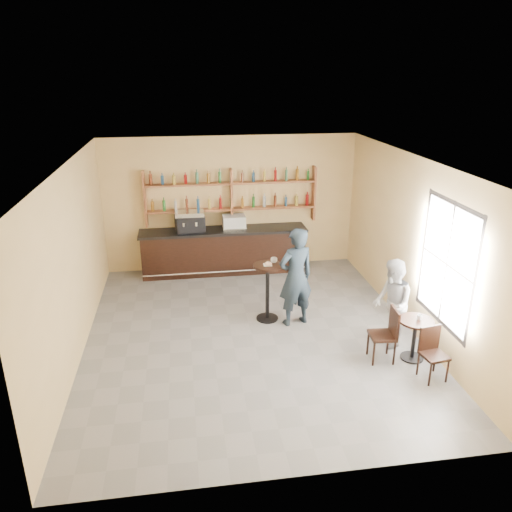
{
  "coord_description": "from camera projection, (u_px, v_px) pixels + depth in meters",
  "views": [
    {
      "loc": [
        -1.14,
        -8.08,
        4.65
      ],
      "look_at": [
        0.2,
        0.8,
        1.25
      ],
      "focal_mm": 35.0,
      "sensor_mm": 36.0,
      "label": 1
    }
  ],
  "objects": [
    {
      "name": "window_pane",
      "position": [
        447.0,
        264.0,
        7.98
      ],
      "size": [
        0.0,
        2.0,
        2.0
      ],
      "primitive_type": "plane",
      "rotation": [
        1.57,
        0.0,
        -1.57
      ],
      "color": "white",
      "rests_on": "wall_right"
    },
    {
      "name": "wall_right",
      "position": [
        413.0,
        245.0,
        9.13
      ],
      "size": [
        0.0,
        7.0,
        7.0
      ],
      "primitive_type": "plane",
      "rotation": [
        1.57,
        0.0,
        -1.57
      ],
      "color": "#E7C383",
      "rests_on": "floor"
    },
    {
      "name": "wall_front",
      "position": [
        296.0,
        364.0,
        5.47
      ],
      "size": [
        7.0,
        0.0,
        7.0
      ],
      "primitive_type": "plane",
      "rotation": [
        -1.57,
        0.0,
        0.0
      ],
      "color": "#E7C383",
      "rests_on": "floor"
    },
    {
      "name": "floor",
      "position": [
        252.0,
        334.0,
        9.28
      ],
      "size": [
        7.0,
        7.0,
        0.0
      ],
      "primitive_type": "plane",
      "color": "slate",
      "rests_on": "ground"
    },
    {
      "name": "napkin",
      "position": [
        268.0,
        265.0,
        9.44
      ],
      "size": [
        0.17,
        0.17,
        0.0
      ],
      "primitive_type": "cube",
      "rotation": [
        0.0,
        0.0,
        -0.07
      ],
      "color": "white",
      "rests_on": "pedestal_table"
    },
    {
      "name": "patron_second",
      "position": [
        392.0,
        304.0,
        8.69
      ],
      "size": [
        0.7,
        0.85,
        1.6
      ],
      "primitive_type": "imported",
      "rotation": [
        0.0,
        0.0,
        -1.7
      ],
      "color": "#A5A5AA",
      "rests_on": "floor"
    },
    {
      "name": "wall_left",
      "position": [
        73.0,
        263.0,
        8.29
      ],
      "size": [
        0.0,
        7.0,
        7.0
      ],
      "primitive_type": "plane",
      "rotation": [
        1.57,
        0.0,
        1.57
      ],
      "color": "#E7C383",
      "rests_on": "floor"
    },
    {
      "name": "cafe_table",
      "position": [
        414.0,
        339.0,
        8.38
      ],
      "size": [
        0.67,
        0.67,
        0.74
      ],
      "primitive_type": null,
      "rotation": [
        0.0,
        0.0,
        0.17
      ],
      "color": "black",
      "rests_on": "floor"
    },
    {
      "name": "cup_pedestal",
      "position": [
        274.0,
        260.0,
        9.54
      ],
      "size": [
        0.16,
        0.16,
        0.1
      ],
      "primitive_type": "imported",
      "rotation": [
        0.0,
        0.0,
        -0.37
      ],
      "color": "white",
      "rests_on": "pedestal_table"
    },
    {
      "name": "donut",
      "position": [
        268.0,
        264.0,
        9.43
      ],
      "size": [
        0.18,
        0.18,
        0.05
      ],
      "primitive_type": "torus",
      "rotation": [
        0.0,
        0.0,
        -0.37
      ],
      "color": "#D78A4E",
      "rests_on": "napkin"
    },
    {
      "name": "pedestal_table",
      "position": [
        267.0,
        292.0,
        9.65
      ],
      "size": [
        0.68,
        0.68,
        1.15
      ],
      "primitive_type": null,
      "rotation": [
        0.0,
        0.0,
        0.26
      ],
      "color": "black",
      "rests_on": "floor"
    },
    {
      "name": "man_main",
      "position": [
        296.0,
        277.0,
        9.36
      ],
      "size": [
        0.8,
        0.64,
        1.93
      ],
      "primitive_type": "imported",
      "rotation": [
        0.0,
        0.0,
        3.42
      ],
      "color": "black",
      "rests_on": "floor"
    },
    {
      "name": "chair_south",
      "position": [
        434.0,
        355.0,
        7.81
      ],
      "size": [
        0.42,
        0.42,
        0.86
      ],
      "primitive_type": null,
      "rotation": [
        0.0,
        0.0,
        0.16
      ],
      "color": "black",
      "rests_on": "floor"
    },
    {
      "name": "espresso_machine",
      "position": [
        190.0,
        221.0,
        11.59
      ],
      "size": [
        0.71,
        0.51,
        0.47
      ],
      "primitive_type": null,
      "rotation": [
        0.0,
        0.0,
        0.14
      ],
      "color": "black",
      "rests_on": "bar_counter"
    },
    {
      "name": "bar_counter",
      "position": [
        224.0,
        251.0,
        11.97
      ],
      "size": [
        3.94,
        0.77,
        1.07
      ],
      "primitive_type": null,
      "color": "black",
      "rests_on": "floor"
    },
    {
      "name": "pastry_case",
      "position": [
        234.0,
        222.0,
        11.76
      ],
      "size": [
        0.56,
        0.46,
        0.33
      ],
      "primitive_type": null,
      "rotation": [
        0.0,
        0.0,
        -0.04
      ],
      "color": "silver",
      "rests_on": "bar_counter"
    },
    {
      "name": "liquor_bottles",
      "position": [
        231.0,
        189.0,
        11.69
      ],
      "size": [
        3.68,
        0.1,
        1.0
      ],
      "primitive_type": null,
      "color": "#8C5919",
      "rests_on": "shelf_unit"
    },
    {
      "name": "shelf_unit",
      "position": [
        231.0,
        196.0,
        11.75
      ],
      "size": [
        4.0,
        0.26,
        1.4
      ],
      "primitive_type": null,
      "color": "brown",
      "rests_on": "wall_back"
    },
    {
      "name": "cup_cafe",
      "position": [
        420.0,
        317.0,
        8.24
      ],
      "size": [
        0.11,
        0.11,
        0.09
      ],
      "primitive_type": "imported",
      "rotation": [
        0.0,
        0.0,
        -0.24
      ],
      "color": "white",
      "rests_on": "cafe_table"
    },
    {
      "name": "chair_west",
      "position": [
        382.0,
        335.0,
        8.32
      ],
      "size": [
        0.44,
        0.44,
        0.94
      ],
      "primitive_type": null,
      "rotation": [
        0.0,
        0.0,
        -1.65
      ],
      "color": "black",
      "rests_on": "floor"
    },
    {
      "name": "wall_back",
      "position": [
        231.0,
        203.0,
        11.95
      ],
      "size": [
        7.0,
        0.0,
        7.0
      ],
      "primitive_type": "plane",
      "rotation": [
        1.57,
        0.0,
        0.0
      ],
      "color": "#E7C383",
      "rests_on": "floor"
    },
    {
      "name": "window_frame",
      "position": [
        447.0,
        264.0,
        7.98
      ],
      "size": [
        0.04,
        1.7,
        2.1
      ],
      "primitive_type": null,
      "color": "black",
      "rests_on": "wall_right"
    },
    {
      "name": "ceiling",
      "position": [
        251.0,
        162.0,
        8.14
      ],
      "size": [
        7.0,
        7.0,
        0.0
      ],
      "primitive_type": "plane",
      "rotation": [
        3.14,
        0.0,
        0.0
      ],
      "color": "white",
      "rests_on": "wall_back"
    }
  ]
}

